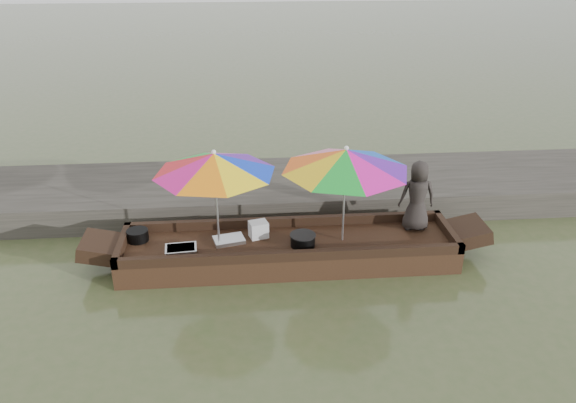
{
  "coord_description": "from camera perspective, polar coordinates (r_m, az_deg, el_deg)",
  "views": [
    {
      "loc": [
        -0.66,
        -7.59,
        4.64
      ],
      "look_at": [
        0.0,
        0.1,
        1.0
      ],
      "focal_mm": 35.0,
      "sensor_mm": 36.0,
      "label": 1
    }
  ],
  "objects": [
    {
      "name": "cooking_pot",
      "position": [
        9.06,
        -15.03,
        -3.34
      ],
      "size": [
        0.33,
        0.33,
        0.18
      ],
      "primitive_type": "cylinder",
      "color": "black",
      "rests_on": "boat_hull"
    },
    {
      "name": "umbrella_bow",
      "position": [
        8.38,
        -7.27,
        0.22
      ],
      "size": [
        2.14,
        2.14,
        1.55
      ],
      "primitive_type": null,
      "rotation": [
        0.0,
        0.0,
        0.21
      ],
      "color": "#5914A5",
      "rests_on": "boat_hull"
    },
    {
      "name": "boat_hull",
      "position": [
        8.83,
        0.06,
        -5.12
      ],
      "size": [
        5.18,
        1.2,
        0.35
      ],
      "primitive_type": "cube",
      "color": "black",
      "rests_on": "water"
    },
    {
      "name": "charcoal_grill",
      "position": [
        8.61,
        1.51,
        -3.98
      ],
      "size": [
        0.38,
        0.38,
        0.18
      ],
      "primitive_type": "cylinder",
      "color": "black",
      "rests_on": "boat_hull"
    },
    {
      "name": "supply_bag",
      "position": [
        8.85,
        -3.02,
        -2.85
      ],
      "size": [
        0.33,
        0.29,
        0.26
      ],
      "primitive_type": "cube",
      "rotation": [
        0.0,
        0.0,
        0.27
      ],
      "color": "silver",
      "rests_on": "boat_hull"
    },
    {
      "name": "tray_scallop",
      "position": [
        8.79,
        -6.02,
        -3.9
      ],
      "size": [
        0.53,
        0.42,
        0.06
      ],
      "primitive_type": "cube",
      "rotation": [
        0.0,
        0.0,
        0.24
      ],
      "color": "silver",
      "rests_on": "boat_hull"
    },
    {
      "name": "umbrella_stern",
      "position": [
        8.5,
        5.74,
        0.68
      ],
      "size": [
        2.13,
        2.13,
        1.55
      ],
      "primitive_type": null,
      "rotation": [
        0.0,
        0.0,
        0.11
      ],
      "color": "blue",
      "rests_on": "boat_hull"
    },
    {
      "name": "dock",
      "position": [
        10.75,
        -0.96,
        1.13
      ],
      "size": [
        22.0,
        2.2,
        0.5
      ],
      "primitive_type": "cube",
      "color": "#2D2B26",
      "rests_on": "ground"
    },
    {
      "name": "tray_crayfish",
      "position": [
        8.59,
        -10.81,
        -4.85
      ],
      "size": [
        0.49,
        0.36,
        0.09
      ],
      "primitive_type": "cube",
      "rotation": [
        0.0,
        0.0,
        0.09
      ],
      "color": "silver",
      "rests_on": "boat_hull"
    },
    {
      "name": "vendor",
      "position": [
        9.13,
        13.01,
        0.58
      ],
      "size": [
        0.6,
        0.42,
        1.16
      ],
      "primitive_type": "imported",
      "rotation": [
        0.0,
        0.0,
        3.06
      ],
      "color": "black",
      "rests_on": "boat_hull"
    },
    {
      "name": "water",
      "position": [
        8.92,
        0.06,
        -6.09
      ],
      "size": [
        80.0,
        80.0,
        0.0
      ],
      "primitive_type": "plane",
      "color": "#404E28",
      "rests_on": "ground"
    }
  ]
}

